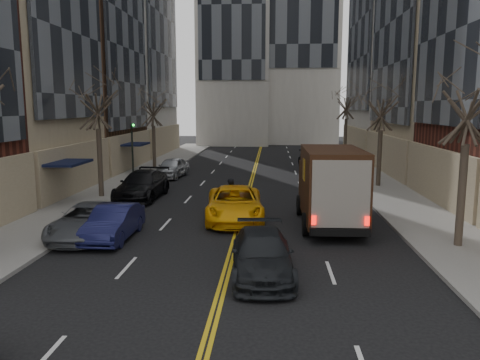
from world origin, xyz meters
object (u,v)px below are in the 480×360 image
object	(u,v)px
ups_truck	(330,187)
pedestrian	(232,196)
taxi	(235,204)
observer_sedan	(262,254)

from	to	relation	value
ups_truck	pedestrian	world-z (taller)	ups_truck
ups_truck	pedestrian	distance (m)	5.25
taxi	pedestrian	world-z (taller)	pedestrian
ups_truck	taxi	size ratio (longest dim) A/B	1.15
ups_truck	observer_sedan	bearing A→B (deg)	-114.72
observer_sedan	pedestrian	world-z (taller)	pedestrian
ups_truck	observer_sedan	distance (m)	7.40
taxi	pedestrian	size ratio (longest dim) A/B	3.12
ups_truck	observer_sedan	xyz separation A→B (m)	(-3.00, -6.66, -1.14)
ups_truck	taxi	world-z (taller)	ups_truck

